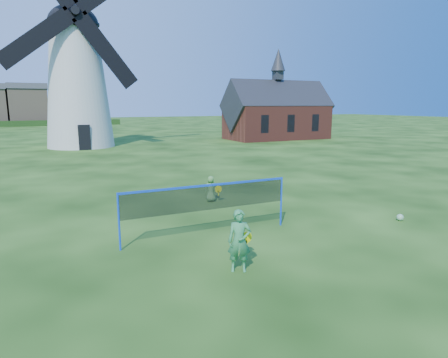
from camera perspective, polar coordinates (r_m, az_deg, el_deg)
ground at (r=11.71m, az=0.17°, el=-7.73°), size 220.00×220.00×0.00m
windmill at (r=37.03m, az=-21.00°, el=13.88°), size 12.14×5.77×17.20m
chapel at (r=43.29m, az=7.87°, el=9.54°), size 11.46×5.55×9.69m
badminton_net at (r=10.92m, az=-2.44°, el=-2.89°), size 5.05×0.05×1.55m
player_girl at (r=8.81m, az=2.30°, el=-9.19°), size 0.73×0.54×1.45m
player_boy at (r=15.08m, az=-1.94°, el=-1.46°), size 0.64×0.45×1.02m
play_ball at (r=13.95m, az=24.71°, el=-5.20°), size 0.22×0.22×0.22m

